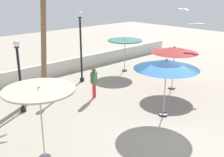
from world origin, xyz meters
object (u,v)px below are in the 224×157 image
at_px(patio_umbrella_1, 174,50).
at_px(seagull_0, 184,9).
at_px(palm_tree_1, 45,27).
at_px(patio_umbrella_2, 125,42).
at_px(lamp_post_0, 81,42).
at_px(seagull_1, 197,24).
at_px(patio_umbrella_0, 166,64).
at_px(guest_0, 94,80).
at_px(patio_umbrella_4, 39,93).
at_px(lamp_post_1, 20,75).

relative_size(patio_umbrella_1, seagull_0, 2.69).
bearing_deg(palm_tree_1, patio_umbrella_2, -1.05).
relative_size(lamp_post_0, seagull_1, 4.10).
bearing_deg(patio_umbrella_0, lamp_post_0, 87.31).
bearing_deg(guest_0, palm_tree_1, 116.58).
xyz_separation_m(palm_tree_1, seagull_1, (7.28, -4.88, -0.02)).
relative_size(patio_umbrella_0, patio_umbrella_4, 1.08).
bearing_deg(lamp_post_1, patio_umbrella_4, -107.30).
bearing_deg(patio_umbrella_1, palm_tree_1, 140.30).
height_order(patio_umbrella_0, seagull_1, seagull_1).
relative_size(patio_umbrella_2, seagull_1, 2.27).
distance_m(patio_umbrella_4, guest_0, 6.11).
distance_m(patio_umbrella_0, seagull_1, 5.48).
bearing_deg(patio_umbrella_0, seagull_1, 17.56).
relative_size(patio_umbrella_4, guest_0, 1.62).
bearing_deg(lamp_post_0, patio_umbrella_1, -57.28).
distance_m(patio_umbrella_2, seagull_0, 4.46).
bearing_deg(patio_umbrella_4, palm_tree_1, 57.23).
distance_m(patio_umbrella_2, lamp_post_1, 8.69).
relative_size(lamp_post_0, seagull_0, 4.34).
bearing_deg(patio_umbrella_1, patio_umbrella_0, -150.89).
height_order(patio_umbrella_4, lamp_post_1, lamp_post_1).
height_order(patio_umbrella_1, patio_umbrella_2, patio_umbrella_1).
bearing_deg(lamp_post_1, seagull_1, -18.91).
relative_size(patio_umbrella_0, seagull_0, 2.91).
bearing_deg(patio_umbrella_4, patio_umbrella_0, -7.06).
height_order(patio_umbrella_4, palm_tree_1, palm_tree_1).
bearing_deg(patio_umbrella_2, palm_tree_1, 178.95).
relative_size(palm_tree_1, lamp_post_1, 1.69).
distance_m(palm_tree_1, lamp_post_1, 3.40).
bearing_deg(guest_0, seagull_1, -21.33).
relative_size(palm_tree_1, seagull_1, 5.50).
bearing_deg(seagull_1, palm_tree_1, 146.16).
height_order(patio_umbrella_4, seagull_0, seagull_0).
distance_m(palm_tree_1, seagull_1, 8.77).
bearing_deg(patio_umbrella_1, patio_umbrella_2, 82.45).
relative_size(patio_umbrella_1, guest_0, 1.62).
bearing_deg(guest_0, lamp_post_1, 165.20).
xyz_separation_m(patio_umbrella_4, palm_tree_1, (3.71, 5.76, 1.25)).
bearing_deg(palm_tree_1, patio_umbrella_4, -122.77).
bearing_deg(patio_umbrella_0, lamp_post_1, 132.96).
distance_m(patio_umbrella_1, patio_umbrella_4, 9.34).
relative_size(patio_umbrella_4, lamp_post_0, 0.62).
xyz_separation_m(patio_umbrella_1, lamp_post_0, (-3.06, 4.76, 0.24)).
relative_size(seagull_0, seagull_1, 0.94).
bearing_deg(palm_tree_1, seagull_0, -23.35).
bearing_deg(seagull_1, lamp_post_1, 161.09).
xyz_separation_m(lamp_post_1, seagull_0, (10.42, -1.90, 2.54)).
distance_m(patio_umbrella_1, seagull_1, 2.21).
bearing_deg(patio_umbrella_1, patio_umbrella_4, -172.94).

